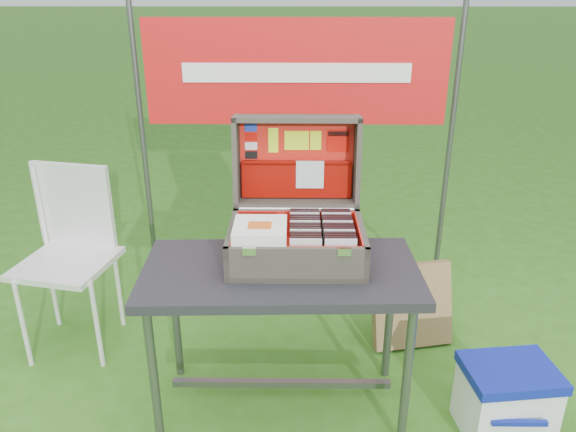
{
  "coord_description": "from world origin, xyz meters",
  "views": [
    {
      "loc": [
        -0.01,
        -1.92,
        1.75
      ],
      "look_at": [
        -0.03,
        0.1,
        0.9
      ],
      "focal_mm": 35.0,
      "sensor_mm": 36.0,
      "label": 1
    }
  ],
  "objects_px": {
    "table": "(281,340)",
    "cooler": "(506,399)",
    "chair": "(67,265)",
    "cardboard_box": "(412,305)",
    "suitcase": "(297,195)"
  },
  "relations": [
    {
      "from": "chair",
      "to": "cardboard_box",
      "type": "distance_m",
      "value": 1.74
    },
    {
      "from": "table",
      "to": "cardboard_box",
      "type": "relative_size",
      "value": 2.57
    },
    {
      "from": "suitcase",
      "to": "chair",
      "type": "distance_m",
      "value": 1.27
    },
    {
      "from": "table",
      "to": "cooler",
      "type": "xyz_separation_m",
      "value": [
        0.93,
        -0.14,
        -0.19
      ]
    },
    {
      "from": "table",
      "to": "cardboard_box",
      "type": "xyz_separation_m",
      "value": [
        0.66,
        0.49,
        -0.13
      ]
    },
    {
      "from": "suitcase",
      "to": "cardboard_box",
      "type": "distance_m",
      "value": 1.01
    },
    {
      "from": "table",
      "to": "chair",
      "type": "relative_size",
      "value": 1.2
    },
    {
      "from": "table",
      "to": "cardboard_box",
      "type": "bearing_deg",
      "value": 35.29
    },
    {
      "from": "cardboard_box",
      "to": "suitcase",
      "type": "bearing_deg",
      "value": -160.21
    },
    {
      "from": "cooler",
      "to": "table",
      "type": "bearing_deg",
      "value": 164.77
    },
    {
      "from": "suitcase",
      "to": "cardboard_box",
      "type": "bearing_deg",
      "value": 31.4
    },
    {
      "from": "cardboard_box",
      "to": "chair",
      "type": "bearing_deg",
      "value": 169.9
    },
    {
      "from": "cooler",
      "to": "cardboard_box",
      "type": "distance_m",
      "value": 0.69
    },
    {
      "from": "chair",
      "to": "cardboard_box",
      "type": "relative_size",
      "value": 2.13
    },
    {
      "from": "table",
      "to": "chair",
      "type": "height_order",
      "value": "chair"
    }
  ]
}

